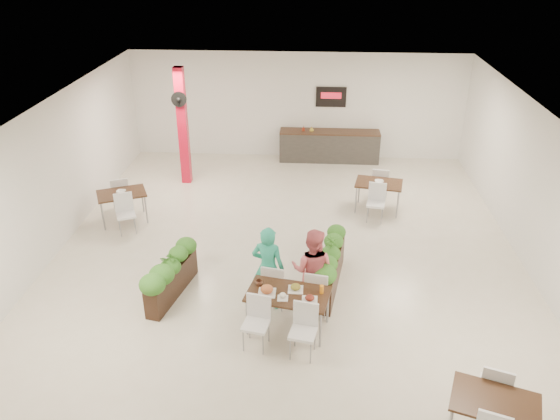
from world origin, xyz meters
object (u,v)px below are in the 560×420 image
(service_counter, at_px, (329,145))
(side_table_b, at_px, (379,187))
(side_table_a, at_px, (122,198))
(diner_woman, at_px, (312,270))
(main_table, at_px, (288,299))
(planter_right, at_px, (330,264))
(side_table_c, at_px, (494,409))
(red_column, at_px, (183,125))
(diner_man, at_px, (268,268))
(planter_left, at_px, (171,273))

(service_counter, relative_size, side_table_b, 1.80)
(side_table_a, bearing_deg, diner_woman, -58.93)
(main_table, relative_size, planter_right, 0.89)
(side_table_c, bearing_deg, diner_woman, 149.26)
(red_column, distance_m, main_table, 7.04)
(diner_woman, bearing_deg, main_table, 69.11)
(main_table, height_order, diner_woman, diner_woman)
(planter_right, height_order, side_table_b, planter_right)
(diner_man, relative_size, side_table_b, 0.99)
(side_table_b, bearing_deg, planter_right, -99.61)
(red_column, relative_size, side_table_b, 1.92)
(diner_woman, bearing_deg, side_table_a, -23.25)
(diner_man, height_order, diner_woman, diner_man)
(diner_man, xyz_separation_m, planter_left, (-1.87, 0.22, -0.33))
(side_table_b, bearing_deg, service_counter, 119.91)
(red_column, bearing_deg, planter_left, -80.53)
(diner_man, relative_size, planter_left, 0.94)
(side_table_a, bearing_deg, service_counter, 16.23)
(service_counter, bearing_deg, planter_right, -90.79)
(planter_left, height_order, side_table_c, planter_left)
(service_counter, xyz_separation_m, main_table, (-0.85, -8.08, 0.14))
(side_table_c, bearing_deg, side_table_b, 115.88)
(planter_left, bearing_deg, side_table_b, 42.45)
(diner_man, bearing_deg, planter_right, -137.13)
(red_column, xyz_separation_m, planter_right, (3.91, -4.86, -1.13))
(main_table, bearing_deg, side_table_b, 67.15)
(service_counter, xyz_separation_m, planter_right, (-0.09, -6.72, 0.02))
(planter_left, xyz_separation_m, side_table_a, (-1.89, 2.92, 0.13))
(red_column, distance_m, diner_woman, 6.65)
(main_table, xyz_separation_m, planter_right, (0.76, 1.36, -0.12))
(side_table_c, bearing_deg, diner_man, 157.34)
(service_counter, relative_size, planter_right, 1.45)
(service_counter, relative_size, side_table_c, 1.80)
(diner_man, height_order, planter_left, diner_man)
(planter_left, xyz_separation_m, planter_right, (3.02, 0.49, 0.02))
(service_counter, distance_m, side_table_a, 6.59)
(main_table, xyz_separation_m, planter_left, (-2.26, 0.87, -0.14))
(diner_woman, bearing_deg, side_table_c, 141.50)
(red_column, distance_m, planter_right, 6.33)
(red_column, bearing_deg, diner_woman, -57.40)
(service_counter, height_order, main_table, service_counter)
(diner_man, xyz_separation_m, planter_right, (1.15, 0.71, -0.32))
(red_column, distance_m, service_counter, 4.56)
(service_counter, xyz_separation_m, side_table_c, (2.00, -10.32, 0.13))
(main_table, relative_size, planter_left, 1.04)
(main_table, bearing_deg, planter_left, 158.83)
(diner_man, relative_size, diner_woman, 1.01)
(diner_woman, bearing_deg, diner_man, 11.27)
(planter_right, bearing_deg, diner_man, -148.40)
(main_table, height_order, side_table_c, same)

